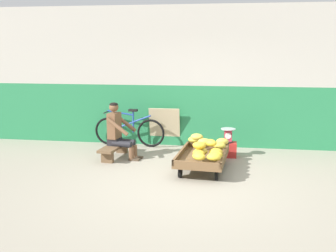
{
  "coord_description": "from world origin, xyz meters",
  "views": [
    {
      "loc": [
        0.62,
        -5.99,
        2.21
      ],
      "look_at": [
        -0.45,
        1.24,
        0.75
      ],
      "focal_mm": 41.85,
      "sensor_mm": 36.0,
      "label": 1
    }
  ],
  "objects_px": {
    "low_bench": "(115,148)",
    "sign_board": "(165,127)",
    "bicycle_near_left": "(129,131)",
    "banana_cart": "(203,157)",
    "plastic_crate": "(228,150)",
    "vendor_seated": "(118,131)",
    "weighing_scale": "(228,135)"
  },
  "relations": [
    {
      "from": "low_bench",
      "to": "sign_board",
      "type": "height_order",
      "value": "sign_board"
    },
    {
      "from": "bicycle_near_left",
      "to": "sign_board",
      "type": "relative_size",
      "value": 1.88
    },
    {
      "from": "banana_cart",
      "to": "plastic_crate",
      "type": "distance_m",
      "value": 1.1
    },
    {
      "from": "banana_cart",
      "to": "low_bench",
      "type": "relative_size",
      "value": 1.34
    },
    {
      "from": "vendor_seated",
      "to": "weighing_scale",
      "type": "distance_m",
      "value": 2.24
    },
    {
      "from": "low_bench",
      "to": "weighing_scale",
      "type": "relative_size",
      "value": 3.76
    },
    {
      "from": "banana_cart",
      "to": "plastic_crate",
      "type": "xyz_separation_m",
      "value": [
        0.46,
        1.0,
        -0.09
      ]
    },
    {
      "from": "bicycle_near_left",
      "to": "weighing_scale",
      "type": "bearing_deg",
      "value": -14.94
    },
    {
      "from": "banana_cart",
      "to": "plastic_crate",
      "type": "height_order",
      "value": "banana_cart"
    },
    {
      "from": "bicycle_near_left",
      "to": "sign_board",
      "type": "xyz_separation_m",
      "value": [
        0.8,
        0.16,
        0.08
      ]
    },
    {
      "from": "low_bench",
      "to": "vendor_seated",
      "type": "xyz_separation_m",
      "value": [
        0.09,
        -0.01,
        0.37
      ]
    },
    {
      "from": "banana_cart",
      "to": "plastic_crate",
      "type": "relative_size",
      "value": 4.19
    },
    {
      "from": "vendor_seated",
      "to": "weighing_scale",
      "type": "xyz_separation_m",
      "value": [
        2.2,
        0.42,
        -0.11
      ]
    },
    {
      "from": "low_bench",
      "to": "plastic_crate",
      "type": "distance_m",
      "value": 2.32
    },
    {
      "from": "vendor_seated",
      "to": "plastic_crate",
      "type": "height_order",
      "value": "vendor_seated"
    },
    {
      "from": "banana_cart",
      "to": "low_bench",
      "type": "bearing_deg",
      "value": 162.16
    },
    {
      "from": "banana_cart",
      "to": "weighing_scale",
      "type": "height_order",
      "value": "weighing_scale"
    },
    {
      "from": "banana_cart",
      "to": "low_bench",
      "type": "height_order",
      "value": "banana_cart"
    },
    {
      "from": "low_bench",
      "to": "sign_board",
      "type": "bearing_deg",
      "value": 53.83
    },
    {
      "from": "plastic_crate",
      "to": "sign_board",
      "type": "relative_size",
      "value": 0.41
    },
    {
      "from": "weighing_scale",
      "to": "bicycle_near_left",
      "type": "xyz_separation_m",
      "value": [
        -2.24,
        0.6,
        -0.1
      ]
    },
    {
      "from": "sign_board",
      "to": "low_bench",
      "type": "bearing_deg",
      "value": -126.17
    },
    {
      "from": "banana_cart",
      "to": "weighing_scale",
      "type": "bearing_deg",
      "value": 65.36
    },
    {
      "from": "low_bench",
      "to": "plastic_crate",
      "type": "relative_size",
      "value": 3.13
    },
    {
      "from": "vendor_seated",
      "to": "bicycle_near_left",
      "type": "xyz_separation_m",
      "value": [
        -0.04,
        1.02,
        -0.21
      ]
    },
    {
      "from": "low_bench",
      "to": "vendor_seated",
      "type": "bearing_deg",
      "value": -9.17
    },
    {
      "from": "vendor_seated",
      "to": "bicycle_near_left",
      "type": "distance_m",
      "value": 1.04
    },
    {
      "from": "weighing_scale",
      "to": "bicycle_near_left",
      "type": "height_order",
      "value": "bicycle_near_left"
    },
    {
      "from": "low_bench",
      "to": "bicycle_near_left",
      "type": "distance_m",
      "value": 1.02
    },
    {
      "from": "vendor_seated",
      "to": "sign_board",
      "type": "height_order",
      "value": "vendor_seated"
    },
    {
      "from": "bicycle_near_left",
      "to": "sign_board",
      "type": "bearing_deg",
      "value": 11.19
    },
    {
      "from": "weighing_scale",
      "to": "plastic_crate",
      "type": "bearing_deg",
      "value": 90.0
    }
  ]
}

